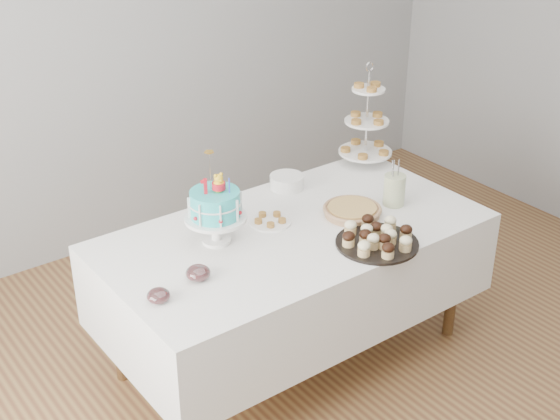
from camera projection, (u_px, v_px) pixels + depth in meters
floor at (327, 383)px, 4.00m from camera, size 5.00×5.00×0.00m
walls at (336, 139)px, 3.38m from camera, size 5.04×4.04×2.70m
table at (293, 269)px, 3.96m from camera, size 1.92×1.02×0.77m
birthday_cake at (216, 219)px, 3.69m from camera, size 0.30×0.30×0.46m
cupcake_tray at (377, 236)px, 3.71m from camera, size 0.40×0.40×0.09m
pie at (352, 210)px, 3.98m from camera, size 0.30×0.30×0.05m
tiered_stand at (367, 122)px, 4.47m from camera, size 0.31×0.31×0.61m
plate_stack at (287, 182)px, 4.27m from camera, size 0.19×0.19×0.07m
pastry_plate at (270, 220)px, 3.92m from camera, size 0.22×0.22×0.03m
jam_bowl_a at (198, 273)px, 3.44m from camera, size 0.11×0.11×0.07m
jam_bowl_b at (158, 296)px, 3.29m from camera, size 0.10×0.10×0.06m
utensil_pitcher at (394, 189)px, 4.06m from camera, size 0.12×0.11×0.25m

